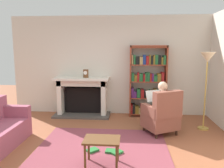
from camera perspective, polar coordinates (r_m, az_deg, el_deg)
name	(u,v)px	position (r m, az deg, el deg)	size (l,w,h in m)	color
ground	(101,154)	(4.07, -2.88, -17.50)	(14.00, 14.00, 0.00)	brown
back_wall	(112,66)	(6.20, 0.07, 4.72)	(5.60, 0.10, 2.70)	beige
area_rug	(103,146)	(4.34, -2.35, -15.67)	(2.40, 1.80, 0.01)	brown
fireplace	(83,95)	(6.18, -7.52, -2.76)	(1.51, 0.64, 1.05)	#4C4742
mantel_clock	(86,74)	(5.96, -6.73, 2.68)	(0.14, 0.14, 0.22)	brown
bookshelf	(148,82)	(6.03, 9.12, 0.59)	(0.98, 0.32, 1.90)	brown
armchair_reading	(162,115)	(4.89, 12.73, -7.76)	(0.86, 0.85, 0.97)	#331E14
seated_reader	(159,105)	(4.93, 12.01, -5.23)	(0.53, 0.60, 1.14)	silver
side_table	(102,143)	(3.56, -2.60, -14.90)	(0.56, 0.39, 0.44)	brown
scattered_books	(107,151)	(4.10, -1.32, -16.83)	(0.68, 0.29, 0.04)	#267233
floor_lamp	(207,64)	(5.31, 23.22, 4.67)	(0.32, 0.32, 1.74)	#B7933F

